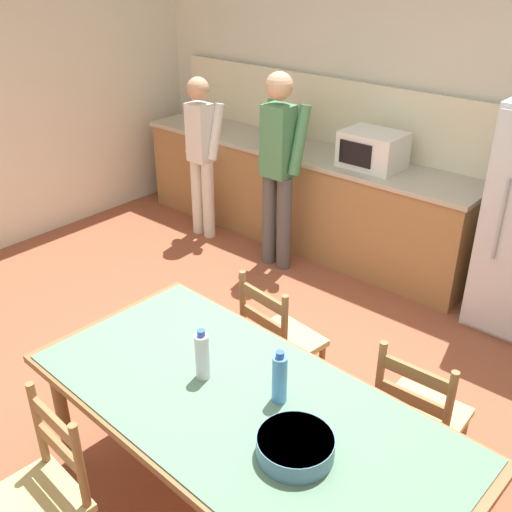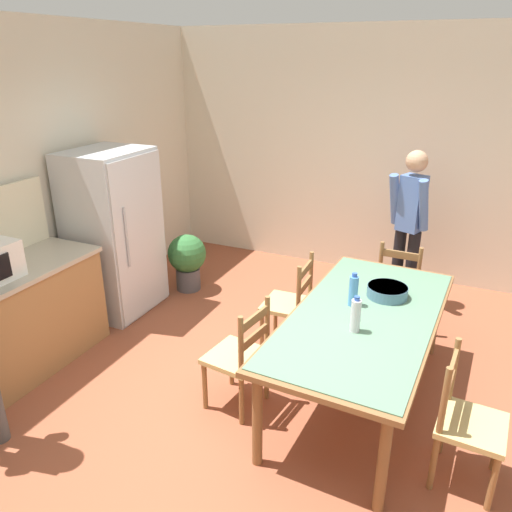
{
  "view_description": "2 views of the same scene",
  "coord_description": "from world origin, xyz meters",
  "px_view_note": "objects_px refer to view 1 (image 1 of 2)",
  "views": [
    {
      "loc": [
        1.99,
        -2.09,
        2.63
      ],
      "look_at": [
        0.19,
        0.0,
        1.17
      ],
      "focal_mm": 42.0,
      "sensor_mm": 36.0,
      "label": 1
    },
    {
      "loc": [
        -2.74,
        -1.17,
        2.58
      ],
      "look_at": [
        0.23,
        0.19,
        1.25
      ],
      "focal_mm": 35.0,
      "sensor_mm": 36.0,
      "label": 2
    }
  ],
  "objects_px": {
    "chair_side_far_right": "(418,417)",
    "person_at_sink": "(201,150)",
    "microwave": "(373,150)",
    "serving_bowl": "(295,445)",
    "bottle_off_centre": "(280,378)",
    "dining_table": "(243,414)",
    "chair_side_near_left": "(39,499)",
    "bottle_near_centre": "(202,356)",
    "paper_bag": "(282,126)",
    "chair_side_far_left": "(279,342)",
    "person_at_counter": "(279,163)"
  },
  "relations": [
    {
      "from": "bottle_off_centre",
      "to": "dining_table",
      "type": "bearing_deg",
      "value": -132.21
    },
    {
      "from": "chair_side_far_left",
      "to": "chair_side_far_right",
      "type": "height_order",
      "value": "same"
    },
    {
      "from": "microwave",
      "to": "person_at_counter",
      "type": "relative_size",
      "value": 0.29
    },
    {
      "from": "chair_side_far_left",
      "to": "bottle_off_centre",
      "type": "bearing_deg",
      "value": 136.17
    },
    {
      "from": "chair_side_far_right",
      "to": "person_at_sink",
      "type": "relative_size",
      "value": 0.59
    },
    {
      "from": "bottle_off_centre",
      "to": "chair_side_far_left",
      "type": "xyz_separation_m",
      "value": [
        -0.56,
        0.7,
        -0.45
      ]
    },
    {
      "from": "dining_table",
      "to": "bottle_near_centre",
      "type": "bearing_deg",
      "value": 177.57
    },
    {
      "from": "chair_side_far_left",
      "to": "chair_side_near_left",
      "type": "distance_m",
      "value": 1.61
    },
    {
      "from": "microwave",
      "to": "chair_side_near_left",
      "type": "height_order",
      "value": "microwave"
    },
    {
      "from": "serving_bowl",
      "to": "bottle_near_centre",
      "type": "bearing_deg",
      "value": 170.72
    },
    {
      "from": "dining_table",
      "to": "chair_side_far_left",
      "type": "height_order",
      "value": "chair_side_far_left"
    },
    {
      "from": "microwave",
      "to": "chair_side_near_left",
      "type": "bearing_deg",
      "value": -82.04
    },
    {
      "from": "serving_bowl",
      "to": "chair_side_far_right",
      "type": "xyz_separation_m",
      "value": [
        0.15,
        0.87,
        -0.38
      ]
    },
    {
      "from": "bottle_off_centre",
      "to": "chair_side_far_right",
      "type": "distance_m",
      "value": 0.9
    },
    {
      "from": "bottle_near_centre",
      "to": "person_at_counter",
      "type": "bearing_deg",
      "value": 120.9
    },
    {
      "from": "dining_table",
      "to": "bottle_near_centre",
      "type": "distance_m",
      "value": 0.33
    },
    {
      "from": "person_at_counter",
      "to": "chair_side_far_right",
      "type": "bearing_deg",
      "value": -124.49
    },
    {
      "from": "paper_bag",
      "to": "bottle_off_centre",
      "type": "height_order",
      "value": "paper_bag"
    },
    {
      "from": "bottle_near_centre",
      "to": "person_at_sink",
      "type": "xyz_separation_m",
      "value": [
        -2.28,
        2.24,
        -0.02
      ]
    },
    {
      "from": "paper_bag",
      "to": "bottle_near_centre",
      "type": "relative_size",
      "value": 1.33
    },
    {
      "from": "paper_bag",
      "to": "person_at_sink",
      "type": "height_order",
      "value": "person_at_sink"
    },
    {
      "from": "bottle_off_centre",
      "to": "chair_side_far_right",
      "type": "xyz_separation_m",
      "value": [
        0.4,
        0.66,
        -0.45
      ]
    },
    {
      "from": "microwave",
      "to": "serving_bowl",
      "type": "distance_m",
      "value": 3.17
    },
    {
      "from": "paper_bag",
      "to": "person_at_counter",
      "type": "relative_size",
      "value": 0.21
    },
    {
      "from": "dining_table",
      "to": "bottle_near_centre",
      "type": "xyz_separation_m",
      "value": [
        -0.27,
        0.01,
        0.2
      ]
    },
    {
      "from": "serving_bowl",
      "to": "chair_side_far_left",
      "type": "bearing_deg",
      "value": 131.73
    },
    {
      "from": "person_at_sink",
      "to": "chair_side_near_left",
      "type": "bearing_deg",
      "value": -146.15
    },
    {
      "from": "bottle_off_centre",
      "to": "microwave",
      "type": "bearing_deg",
      "value": 113.03
    },
    {
      "from": "dining_table",
      "to": "chair_side_far_right",
      "type": "xyz_separation_m",
      "value": [
        0.52,
        0.78,
        -0.26
      ]
    },
    {
      "from": "chair_side_far_right",
      "to": "bottle_off_centre",
      "type": "bearing_deg",
      "value": 56.59
    },
    {
      "from": "chair_side_near_left",
      "to": "chair_side_far_right",
      "type": "height_order",
      "value": "same"
    },
    {
      "from": "paper_bag",
      "to": "bottle_off_centre",
      "type": "distance_m",
      "value": 3.35
    },
    {
      "from": "paper_bag",
      "to": "person_at_sink",
      "type": "relative_size",
      "value": 0.23
    },
    {
      "from": "dining_table",
      "to": "chair_side_far_left",
      "type": "bearing_deg",
      "value": 118.54
    },
    {
      "from": "microwave",
      "to": "paper_bag",
      "type": "relative_size",
      "value": 1.39
    },
    {
      "from": "serving_bowl",
      "to": "chair_side_far_left",
      "type": "xyz_separation_m",
      "value": [
        -0.82,
        0.92,
        -0.38
      ]
    },
    {
      "from": "person_at_counter",
      "to": "person_at_sink",
      "type": "bearing_deg",
      "value": 88.85
    },
    {
      "from": "bottle_near_centre",
      "to": "chair_side_near_left",
      "type": "height_order",
      "value": "bottle_near_centre"
    },
    {
      "from": "paper_bag",
      "to": "chair_side_near_left",
      "type": "xyz_separation_m",
      "value": [
        1.45,
        -3.53,
        -0.67
      ]
    },
    {
      "from": "person_at_counter",
      "to": "serving_bowl",
      "type": "bearing_deg",
      "value": -139.81
    },
    {
      "from": "person_at_counter",
      "to": "dining_table",
      "type": "bearing_deg",
      "value": -144.45
    },
    {
      "from": "bottle_near_centre",
      "to": "person_at_counter",
      "type": "height_order",
      "value": "person_at_counter"
    },
    {
      "from": "microwave",
      "to": "chair_side_far_left",
      "type": "xyz_separation_m",
      "value": [
        0.56,
        -1.93,
        -0.64
      ]
    },
    {
      "from": "microwave",
      "to": "person_at_counter",
      "type": "distance_m",
      "value": 0.79
    },
    {
      "from": "chair_side_near_left",
      "to": "chair_side_far_right",
      "type": "xyz_separation_m",
      "value": [
        1.03,
        1.56,
        0.0
      ]
    },
    {
      "from": "bottle_near_centre",
      "to": "person_at_sink",
      "type": "distance_m",
      "value": 3.2
    },
    {
      "from": "bottle_near_centre",
      "to": "bottle_off_centre",
      "type": "height_order",
      "value": "same"
    },
    {
      "from": "dining_table",
      "to": "chair_side_far_right",
      "type": "bearing_deg",
      "value": 56.62
    },
    {
      "from": "microwave",
      "to": "dining_table",
      "type": "xyz_separation_m",
      "value": [
        1.01,
        -2.75,
        -0.38
      ]
    },
    {
      "from": "serving_bowl",
      "to": "person_at_counter",
      "type": "xyz_separation_m",
      "value": [
        -1.96,
        2.33,
        0.15
      ]
    }
  ]
}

